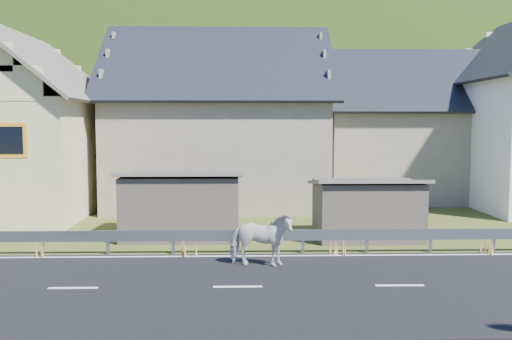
{
  "coord_description": "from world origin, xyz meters",
  "views": [
    {
      "loc": [
        0.07,
        -13.65,
        4.06
      ],
      "look_at": [
        0.55,
        3.65,
        2.6
      ],
      "focal_mm": 40.0,
      "sensor_mm": 36.0,
      "label": 1
    }
  ],
  "objects": [
    {
      "name": "ground",
      "position": [
        0.0,
        0.0,
        0.0
      ],
      "size": [
        160.0,
        160.0,
        0.0
      ],
      "primitive_type": "plane",
      "color": "#3C4716",
      "rests_on": "ground"
    },
    {
      "name": "road",
      "position": [
        0.0,
        0.0,
        0.02
      ],
      "size": [
        60.0,
        7.0,
        0.04
      ],
      "primitive_type": "cube",
      "color": "black",
      "rests_on": "ground"
    },
    {
      "name": "lane_markings",
      "position": [
        0.0,
        0.0,
        0.04
      ],
      "size": [
        60.0,
        6.6,
        0.01
      ],
      "primitive_type": "cube",
      "color": "silver",
      "rests_on": "road"
    },
    {
      "name": "guardrail",
      "position": [
        -0.0,
        3.68,
        0.56
      ],
      "size": [
        28.1,
        0.09,
        0.75
      ],
      "color": "#93969B",
      "rests_on": "ground"
    },
    {
      "name": "shed_left",
      "position": [
        -2.0,
        6.5,
        1.1
      ],
      "size": [
        4.3,
        3.3,
        2.4
      ],
      "primitive_type": "cube",
      "color": "brown",
      "rests_on": "ground"
    },
    {
      "name": "shed_right",
      "position": [
        4.5,
        6.0,
        1.0
      ],
      "size": [
        3.8,
        2.9,
        2.2
      ],
      "primitive_type": "cube",
      "color": "brown",
      "rests_on": "ground"
    },
    {
      "name": "house_cream",
      "position": [
        -10.0,
        12.0,
        4.36
      ],
      "size": [
        7.8,
        9.8,
        8.3
      ],
      "color": "beige",
      "rests_on": "ground"
    },
    {
      "name": "house_stone_a",
      "position": [
        -1.0,
        15.0,
        4.63
      ],
      "size": [
        10.8,
        9.8,
        8.9
      ],
      "color": "gray",
      "rests_on": "ground"
    },
    {
      "name": "house_stone_b",
      "position": [
        9.0,
        17.0,
        4.24
      ],
      "size": [
        9.8,
        8.8,
        8.1
      ],
      "color": "gray",
      "rests_on": "ground"
    },
    {
      "name": "mountain",
      "position": [
        5.0,
        180.0,
        -20.0
      ],
      "size": [
        440.0,
        280.0,
        260.0
      ],
      "primitive_type": "ellipsoid",
      "color": "#19320C",
      "rests_on": "ground"
    },
    {
      "name": "horse",
      "position": [
        0.63,
        2.01,
        0.8
      ],
      "size": [
        1.06,
        1.9,
        1.53
      ],
      "primitive_type": "imported",
      "rotation": [
        0.0,
        0.0,
        1.44
      ],
      "color": "silver",
      "rests_on": "road"
    }
  ]
}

